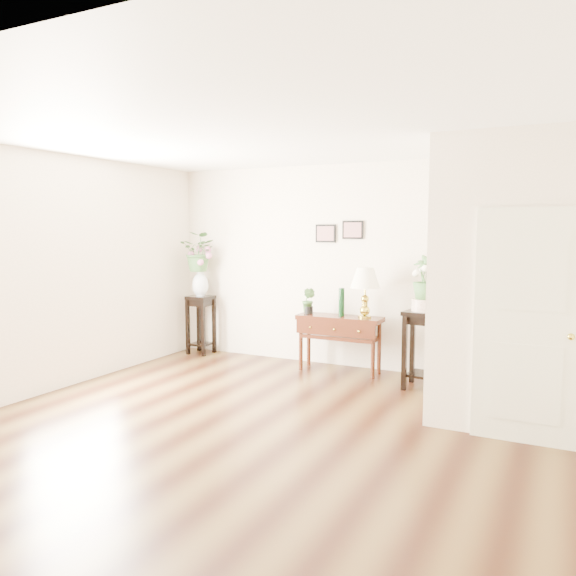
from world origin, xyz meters
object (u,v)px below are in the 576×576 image
Objects in this scene: plant_stand_a at (201,325)px; plant_stand_b at (424,350)px; console_table at (339,344)px; table_lamp at (365,291)px.

plant_stand_a is 0.95× the size of plant_stand_b.
console_table is 1.21× the size of plant_stand_b.
table_lamp is 0.75× the size of plant_stand_a.
plant_stand_b is (0.84, -0.26, -0.64)m from table_lamp.
table_lamp reaches higher than plant_stand_b.
table_lamp is at bearing 162.76° from plant_stand_b.
plant_stand_b is at bearing -5.90° from plant_stand_a.
plant_stand_b reaches higher than plant_stand_a.
console_table is at bearing 167.62° from plant_stand_b.
plant_stand_b is at bearing -12.87° from console_table.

